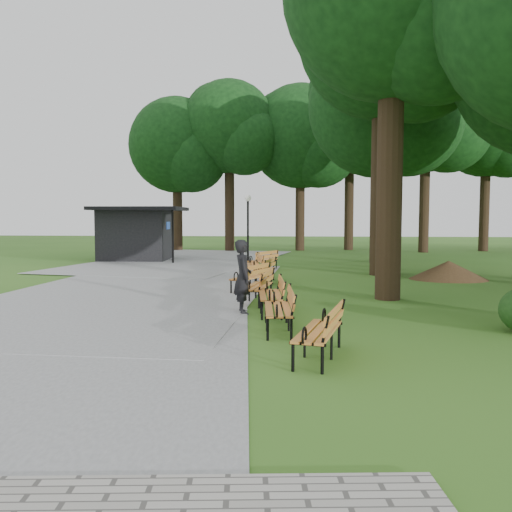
# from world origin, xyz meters

# --- Properties ---
(ground) EXTENTS (100.00, 100.00, 0.00)m
(ground) POSITION_xyz_m (0.00, 0.00, 0.00)
(ground) COLOR #30611B
(ground) RESTS_ON ground
(path) EXTENTS (12.00, 38.00, 0.06)m
(path) POSITION_xyz_m (-4.00, 3.00, 0.03)
(path) COLOR gray
(path) RESTS_ON ground
(person) EXTENTS (0.58, 0.73, 1.76)m
(person) POSITION_xyz_m (-0.18, -0.87, 0.88)
(person) COLOR black
(person) RESTS_ON ground
(kiosk) EXTENTS (4.69, 4.12, 2.82)m
(kiosk) POSITION_xyz_m (-7.53, 13.97, 1.41)
(kiosk) COLOR black
(kiosk) RESTS_ON ground
(lamp_post) EXTENTS (0.32, 0.32, 3.37)m
(lamp_post) POSITION_xyz_m (-1.35, 11.89, 2.40)
(lamp_post) COLOR black
(lamp_post) RESTS_ON ground
(dirt_mound) EXTENTS (2.37, 2.37, 0.69)m
(dirt_mound) POSITION_xyz_m (6.62, 6.59, 0.35)
(dirt_mound) COLOR #47301C
(dirt_mound) RESTS_ON ground
(bench_0) EXTENTS (1.04, 1.99, 0.88)m
(bench_0) POSITION_xyz_m (1.47, -4.72, 0.44)
(bench_0) COLOR orange
(bench_0) RESTS_ON ground
(bench_1) EXTENTS (0.79, 1.95, 0.88)m
(bench_1) POSITION_xyz_m (0.73, -2.72, 0.44)
(bench_1) COLOR orange
(bench_1) RESTS_ON ground
(bench_2) EXTENTS (0.83, 1.95, 0.88)m
(bench_2) POSITION_xyz_m (0.47, -0.80, 0.44)
(bench_2) COLOR orange
(bench_2) RESTS_ON ground
(bench_3) EXTENTS (0.88, 1.97, 0.88)m
(bench_3) POSITION_xyz_m (0.03, 0.70, 0.44)
(bench_3) COLOR orange
(bench_3) RESTS_ON ground
(bench_4) EXTENTS (1.28, 2.00, 0.88)m
(bench_4) POSITION_xyz_m (-0.37, 2.85, 0.44)
(bench_4) COLOR orange
(bench_4) RESTS_ON ground
(bench_5) EXTENTS (0.94, 1.98, 0.88)m
(bench_5) POSITION_xyz_m (-0.15, 5.01, 0.44)
(bench_5) COLOR orange
(bench_5) RESTS_ON ground
(bench_6) EXTENTS (0.98, 1.99, 0.88)m
(bench_6) POSITION_xyz_m (-0.64, 6.97, 0.44)
(bench_6) COLOR orange
(bench_6) RESTS_ON ground
(bench_7) EXTENTS (1.46, 1.98, 0.88)m
(bench_7) POSITION_xyz_m (-0.47, 9.17, 0.44)
(bench_7) COLOR orange
(bench_7) RESTS_ON ground
(lawn_tree_2) EXTENTS (6.63, 6.63, 12.70)m
(lawn_tree_2) POSITION_xyz_m (4.31, 7.90, 9.29)
(lawn_tree_2) COLOR black
(lawn_tree_2) RESTS_ON ground
(lawn_tree_4) EXTENTS (7.08, 7.08, 11.35)m
(lawn_tree_4) POSITION_xyz_m (5.05, 13.86, 7.76)
(lawn_tree_4) COLOR black
(lawn_tree_4) RESTS_ON ground
(tree_backdrop) EXTENTS (36.36, 9.75, 16.55)m
(tree_backdrop) POSITION_xyz_m (7.19, 22.99, 8.27)
(tree_backdrop) COLOR black
(tree_backdrop) RESTS_ON ground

